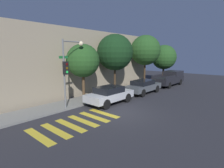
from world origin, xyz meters
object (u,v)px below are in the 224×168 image
Objects in this scene: sedan_near_corner at (110,94)px; tree_near_corner at (83,61)px; tree_midblock at (115,52)px; tree_behind_truck at (164,57)px; tree_far_end at (145,50)px; traffic_light_pole at (69,63)px; sedan_middle at (143,86)px; pickup_truck at (169,78)px.

sedan_near_corner is 3.61m from tree_near_corner.
tree_behind_truck is at bearing 0.00° from tree_midblock.
tree_far_end is (5.85, 0.00, 0.32)m from tree_midblock.
tree_midblock is 5.86m from tree_far_end.
traffic_light_pole is at bearing -170.68° from tree_midblock.
sedan_middle is 0.75× the size of tree_midblock.
traffic_light_pole reaches higher than tree_near_corner.
sedan_near_corner reaches higher than sedan_middle.
tree_far_end is (4.03, 2.29, 3.74)m from sedan_middle.
pickup_truck is 4.87m from tree_far_end.
tree_midblock reaches higher than pickup_truck.
sedan_near_corner is at bearing 180.00° from sedan_middle.
tree_midblock is at bearing 9.32° from traffic_light_pole.
tree_behind_truck is (5.39, 0.00, -0.92)m from tree_far_end.
sedan_near_corner is at bearing 180.00° from pickup_truck.
tree_far_end is at bearing 29.61° from sedan_middle.
tree_midblock reaches higher than tree_near_corner.
sedan_middle is 0.92× the size of tree_near_corner.
sedan_middle is at bearing -180.00° from pickup_truck.
tree_near_corner is at bearing 180.00° from tree_far_end.
pickup_truck is at bearing -10.46° from tree_near_corner.
sedan_middle is (5.14, -0.00, -0.01)m from sedan_near_corner.
tree_near_corner is 10.03m from tree_far_end.
tree_behind_truck reaches higher than pickup_truck.
tree_behind_truck reaches higher than tree_near_corner.
sedan_near_corner is 15.00m from tree_behind_truck.
traffic_light_pole reaches higher than sedan_near_corner.
sedan_middle is 6.92m from tree_near_corner.
traffic_light_pole is at bearing -175.17° from tree_far_end.
tree_midblock is 0.94× the size of tree_far_end.
pickup_truck reaches higher than sedan_near_corner.
traffic_light_pole is 1.19× the size of sedan_near_corner.
sedan_near_corner is 0.75× the size of pickup_truck.
tree_behind_truck is (17.46, 1.02, 0.23)m from traffic_light_pole.
tree_midblock is (3.32, 2.29, 3.40)m from sedan_near_corner.
tree_midblock reaches higher than sedan_middle.
tree_midblock reaches higher than traffic_light_pole.
traffic_light_pole is 2.33m from tree_near_corner.
traffic_light_pole is 0.79× the size of tree_far_end.
sedan_middle is 5.95m from tree_far_end.
sedan_near_corner is 0.78× the size of tree_behind_truck.
tree_behind_truck reaches higher than traffic_light_pole.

